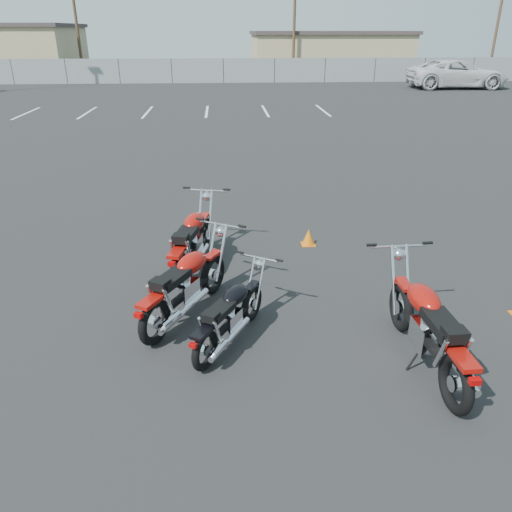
{
  "coord_description": "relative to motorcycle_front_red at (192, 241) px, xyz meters",
  "views": [
    {
      "loc": [
        -0.27,
        -6.35,
        3.82
      ],
      "look_at": [
        0.2,
        0.6,
        0.65
      ],
      "focal_mm": 35.0,
      "sensor_mm": 36.0,
      "label": 1
    }
  ],
  "objects": [
    {
      "name": "motorcycle_third_red",
      "position": [
        -0.02,
        -1.57,
        -0.02
      ],
      "size": [
        1.49,
        2.15,
        1.1
      ],
      "color": "black",
      "rests_on": "ground"
    },
    {
      "name": "tan_building_east",
      "position": [
        10.83,
        42.44,
        1.34
      ],
      "size": [
        14.4,
        9.4,
        3.7
      ],
      "color": "tan",
      "rests_on": "ground"
    },
    {
      "name": "motorcycle_second_black",
      "position": [
        0.6,
        -2.3,
        -0.1
      ],
      "size": [
        1.26,
        1.77,
        0.91
      ],
      "color": "black",
      "rests_on": "ground"
    },
    {
      "name": "motorcycle_front_red",
      "position": [
        0.0,
        0.0,
        0.0
      ],
      "size": [
        1.02,
        2.32,
        1.14
      ],
      "color": "black",
      "rests_on": "ground"
    },
    {
      "name": "utility_pole_b",
      "position": [
        -11.17,
        38.44,
        4.17
      ],
      "size": [
        1.8,
        0.24,
        9.0
      ],
      "color": "#422E1E",
      "rests_on": "ground"
    },
    {
      "name": "white_van",
      "position": [
        17.26,
        28.34,
        0.98
      ],
      "size": [
        3.36,
        7.97,
        3.0
      ],
      "primitive_type": "imported",
      "rotation": [
        0.0,
        0.0,
        1.55
      ],
      "color": "silver",
      "rests_on": "ground"
    },
    {
      "name": "utility_pole_d",
      "position": [
        24.83,
        38.44,
        4.17
      ],
      "size": [
        1.8,
        0.24,
        9.0
      ],
      "color": "#422E1E",
      "rests_on": "ground"
    },
    {
      "name": "ground",
      "position": [
        0.83,
        -1.56,
        -0.52
      ],
      "size": [
        120.0,
        120.0,
        0.0
      ],
      "primitive_type": "plane",
      "color": "black",
      "rests_on": "ground"
    },
    {
      "name": "training_cone_near",
      "position": [
        2.17,
        0.94,
        -0.36
      ],
      "size": [
        0.27,
        0.27,
        0.32
      ],
      "color": "orange",
      "rests_on": "ground"
    },
    {
      "name": "parking_line_stripes",
      "position": [
        -1.67,
        18.44,
        -0.52
      ],
      "size": [
        15.12,
        4.0,
        0.01
      ],
      "color": "silver",
      "rests_on": "ground"
    },
    {
      "name": "chainlink_fence",
      "position": [
        0.83,
        33.44,
        0.38
      ],
      "size": [
        80.06,
        0.06,
        1.8
      ],
      "color": "slate",
      "rests_on": "ground"
    },
    {
      "name": "utility_pole_c",
      "position": [
        6.83,
        37.44,
        4.17
      ],
      "size": [
        1.8,
        0.24,
        9.0
      ],
      "color": "#422E1E",
      "rests_on": "ground"
    },
    {
      "name": "motorcycle_rear_red",
      "position": [
        2.98,
        -2.94,
        0.01
      ],
      "size": [
        0.93,
        2.4,
        1.17
      ],
      "color": "black",
      "rests_on": "ground"
    }
  ]
}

